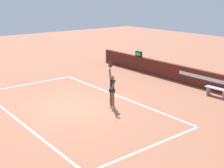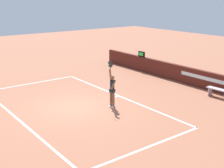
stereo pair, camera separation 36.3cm
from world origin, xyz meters
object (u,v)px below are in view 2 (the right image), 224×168
at_px(tennis_player, 112,88).
at_px(speed_display, 142,54).
at_px(courtside_bench_near, 218,91).
at_px(tennis_ball, 108,65).

bearing_deg(tennis_player, speed_display, 127.43).
xyz_separation_m(speed_display, courtside_bench_near, (7.08, -0.77, -0.90)).
xyz_separation_m(speed_display, tennis_player, (4.83, -6.31, -0.29)).
bearing_deg(tennis_ball, courtside_bench_near, 69.09).
bearing_deg(tennis_player, tennis_ball, -81.10).
height_order(speed_display, courtside_bench_near, speed_display).
distance_m(tennis_ball, courtside_bench_near, 6.47).
distance_m(tennis_player, tennis_ball, 1.26).
distance_m(speed_display, tennis_player, 7.95).
bearing_deg(tennis_player, courtside_bench_near, 67.87).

